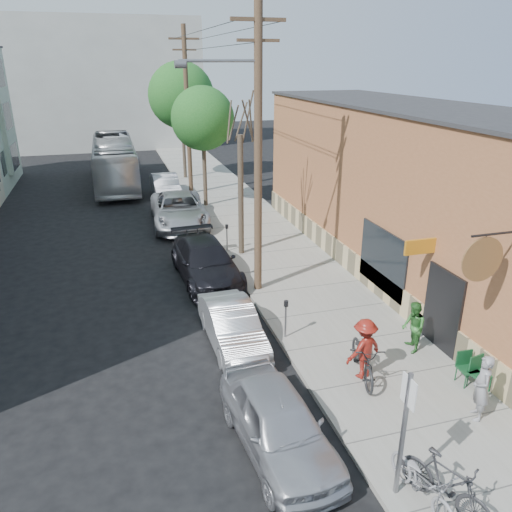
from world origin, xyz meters
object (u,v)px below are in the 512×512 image
object	(u,v)px
patron_green	(413,327)
car_2	(206,262)
parked_bike_b	(423,483)
patio_chair_a	(480,374)
car_1	(232,326)
bus	(114,162)
sign_post	(404,424)
tree_leafy_mid	(203,119)
parked_bike_a	(446,484)
parking_meter_far	(227,233)
patio_chair_b	(468,369)
car_0	(278,423)
car_3	(179,210)
tree_leafy_far	(181,95)
utility_pole_near	(256,148)
tree_bare	(241,196)
car_4	(166,186)
parking_meter_near	(286,313)
cyclist	(364,349)
patron_grey	(481,388)

from	to	relation	value
patron_green	car_2	bearing A→B (deg)	-131.61
patron_green	parked_bike_b	size ratio (longest dim) A/B	0.83
patio_chair_a	car_1	xyz separation A→B (m)	(-5.58, 4.16, 0.06)
car_1	bus	size ratio (longest dim) A/B	0.34
sign_post	tree_leafy_mid	xyz separation A→B (m)	(0.45, 22.00, 3.29)
parked_bike_b	bus	bearing A→B (deg)	93.52
tree_leafy_mid	parked_bike_a	distance (m)	23.01
sign_post	parking_meter_far	bearing A→B (deg)	90.41
patio_chair_b	bus	xyz separation A→B (m)	(-8.18, 26.84, 1.03)
tree_leafy_mid	patron_green	world-z (taller)	tree_leafy_mid
parked_bike_a	car_0	world-z (taller)	car_0
car_3	tree_leafy_far	bearing A→B (deg)	82.22
patio_chair_b	patron_green	bearing A→B (deg)	108.13
utility_pole_near	patio_chair_b	size ratio (longest dim) A/B	11.36
car_2	car_3	distance (m)	7.35
tree_bare	parked_bike_a	distance (m)	14.43
car_0	car_4	size ratio (longest dim) A/B	0.95
parking_meter_near	utility_pole_near	distance (m)	5.75
sign_post	tree_leafy_far	distance (m)	30.15
car_2	bus	bearing A→B (deg)	96.35
tree_bare	cyclist	size ratio (longest dim) A/B	3.02
sign_post	parked_bike_a	distance (m)	1.40
parking_meter_near	cyclist	size ratio (longest dim) A/B	0.72
cyclist	car_0	bearing A→B (deg)	14.71
cyclist	patio_chair_a	bearing A→B (deg)	136.58
parking_meter_near	bus	distance (m)	23.65
car_0	bus	xyz separation A→B (m)	(-2.66, 27.57, 0.90)
car_4	sign_post	bearing A→B (deg)	-86.67
patron_grey	bus	distance (m)	29.07
bus	cyclist	bearing A→B (deg)	-77.42
parking_meter_far	tree_leafy_mid	size ratio (longest dim) A/B	0.18
tree_bare	patio_chair_b	bearing A→B (deg)	-73.56
cyclist	parked_bike_b	size ratio (longest dim) A/B	0.92
tree_bare	parked_bike_b	bearing A→B (deg)	-90.49
parking_meter_far	tree_leafy_far	size ratio (longest dim) A/B	0.15
patio_chair_a	car_1	distance (m)	6.96
car_0	parking_meter_near	bearing A→B (deg)	63.79
car_2	car_4	xyz separation A→B (m)	(0.00, 13.30, -0.03)
tree_bare	bus	distance (m)	16.59
parking_meter_near	patron_grey	bearing A→B (deg)	-56.85
car_2	parked_bike_b	bearing A→B (deg)	-84.02
tree_leafy_mid	car_4	bearing A→B (deg)	124.43
parking_meter_near	patron_green	world-z (taller)	patron_green
car_4	car_0	bearing A→B (deg)	-90.88
sign_post	parked_bike_a	xyz separation A→B (m)	(0.65, -0.59, -1.09)
cyclist	car_0	world-z (taller)	cyclist
parking_meter_far	car_4	bearing A→B (deg)	97.65
tree_leafy_mid	car_1	size ratio (longest dim) A/B	1.71
car_4	parked_bike_b	bearing A→B (deg)	-85.97
parked_bike_a	parked_bike_b	world-z (taller)	parked_bike_a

